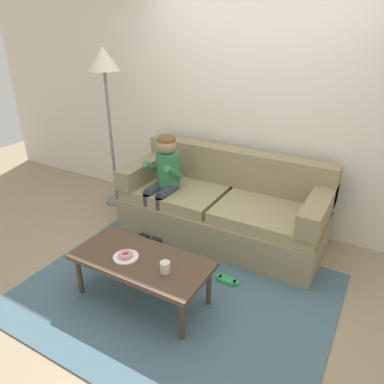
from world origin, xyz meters
The scene contains 11 objects.
ground centered at (0.00, 0.00, 0.00)m, with size 10.00×10.00×0.00m, color #9E896B.
wall_back centered at (0.00, 1.40, 1.40)m, with size 8.00×0.10×2.80m, color silver.
area_rug centered at (0.00, -0.25, 0.01)m, with size 2.60×2.04×0.01m, color #476675.
couch centered at (-0.07, 0.84, 0.33)m, with size 2.16×0.90×0.91m.
coffee_table centered at (-0.21, -0.43, 0.38)m, with size 1.15×0.55×0.42m.
person_child centered at (-0.69, 0.64, 0.67)m, with size 0.34×0.58×1.10m.
plate centered at (-0.33, -0.48, 0.42)m, with size 0.21×0.21×0.01m, color white.
donut centered at (-0.33, -0.48, 0.45)m, with size 0.12×0.12×0.04m, color pink.
mug centered at (0.06, -0.48, 0.46)m, with size 0.08×0.08×0.09m, color silver.
toy_controller centered at (0.33, 0.11, 0.03)m, with size 0.23×0.09×0.05m.
floor_lamp centered at (-1.64, 0.90, 1.62)m, with size 0.36×0.36×1.92m.
Camera 1 is at (1.36, -2.35, 2.18)m, focal length 33.95 mm.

